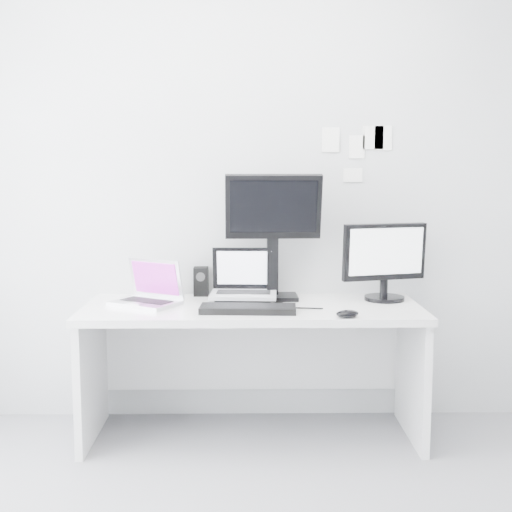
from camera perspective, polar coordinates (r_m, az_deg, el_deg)
name	(u,v)px	position (r m, az deg, el deg)	size (l,w,h in m)	color
back_wall	(252,187)	(3.91, -0.37, 5.79)	(3.60, 3.60, 0.00)	silver
desk	(252,372)	(3.72, -0.32, -9.70)	(1.80, 0.70, 0.73)	silver
macbook	(144,282)	(3.67, -9.35, -2.15)	(0.34, 0.25, 0.25)	silver
speaker	(201,281)	(3.92, -4.64, -2.14)	(0.08, 0.08, 0.17)	black
dell_laptop	(243,275)	(3.71, -1.06, -1.60)	(0.36, 0.28, 0.30)	#B7B9BF
rear_monitor	(273,235)	(3.76, 1.43, 1.75)	(0.53, 0.19, 0.72)	black
samsung_monitor	(385,261)	(3.81, 10.80, -0.39)	(0.48, 0.22, 0.44)	black
keyboard	(248,309)	(3.47, -0.68, -4.46)	(0.49, 0.17, 0.03)	black
mouse	(347,314)	(3.37, 7.68, -4.83)	(0.12, 0.07, 0.04)	black
wall_note_0	(331,140)	(3.94, 6.29, 9.68)	(0.10, 0.00, 0.14)	white
wall_note_1	(357,147)	(3.96, 8.47, 9.06)	(0.09, 0.00, 0.13)	white
wall_note_2	(383,138)	(3.98, 10.64, 9.72)	(0.10, 0.00, 0.14)	white
wall_note_3	(353,175)	(3.95, 8.13, 6.74)	(0.11, 0.00, 0.08)	white
wall_note_4	(373,138)	(3.97, 9.81, 9.78)	(0.12, 0.00, 0.13)	white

